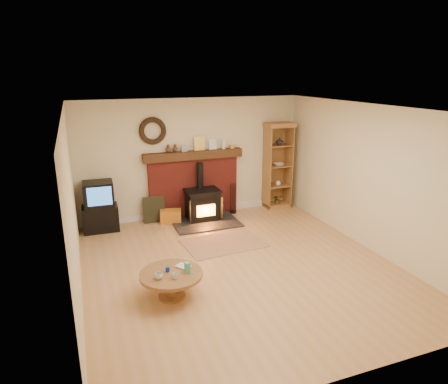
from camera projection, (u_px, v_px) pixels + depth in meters
name	position (u px, v px, depth m)	size (l,w,h in m)	color
ground	(239.00, 266.00, 6.69)	(5.50, 5.50, 0.00)	tan
room_shell	(237.00, 165.00, 6.27)	(5.02, 5.52, 2.61)	beige
chimney_breast	(194.00, 181.00, 8.85)	(2.20, 0.22, 1.78)	maroon
wood_stove	(203.00, 206.00, 8.65)	(1.40, 1.00, 1.25)	black
area_rug	(223.00, 243.00, 7.58)	(1.47, 1.01, 0.01)	brown
tv_unit	(100.00, 207.00, 8.07)	(0.72, 0.52, 1.03)	black
curio_cabinet	(277.00, 166.00, 9.36)	(0.65, 0.47, 2.02)	brown
firelog_box	(171.00, 216.00, 8.60)	(0.44, 0.28, 0.28)	#D3CB10
leaning_painting	(154.00, 209.00, 8.58)	(0.47, 0.03, 0.57)	black
fire_tools	(233.00, 207.00, 9.18)	(0.16, 0.16, 0.70)	black
coffee_table	(171.00, 277.00, 5.68)	(0.90, 0.90, 0.55)	brown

